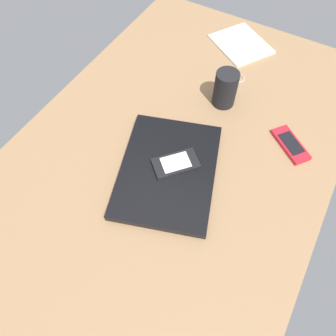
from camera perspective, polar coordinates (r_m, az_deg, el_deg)
desk_surface at (r=88.62cm, az=1.90°, el=3.99°), size 120.00×80.00×3.00cm
laptop_closed at (r=81.27cm, az=0.00°, el=-0.41°), size 37.26×32.17×1.82cm
cell_phone_on_laptop at (r=80.72cm, az=1.36°, el=0.82°), size 12.46×12.06×1.07cm
cell_phone_on_desk at (r=92.09cm, az=20.76°, el=3.91°), size 11.15×12.38×1.30cm
pen_cup at (r=94.34cm, az=10.06°, el=13.57°), size 6.49×6.49×10.68cm
key_ring at (r=105.95cm, az=12.24°, el=15.19°), size 3.95×3.95×0.36cm
notepad at (r=118.49cm, az=12.70°, el=20.49°), size 22.37×23.21×0.80cm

